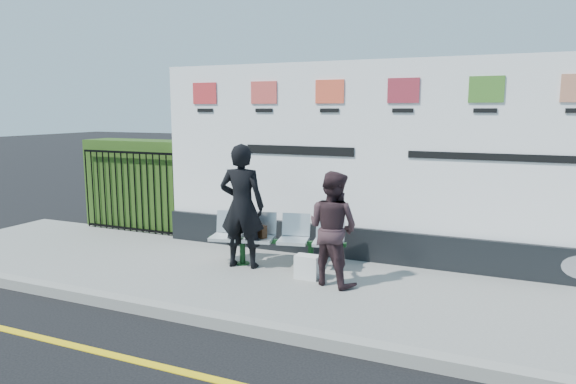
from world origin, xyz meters
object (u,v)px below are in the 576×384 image
object	(u,v)px
bench	(276,252)
woman_right	(333,228)
woman_left	(242,206)
billboard	(401,177)

from	to	relation	value
bench	woman_right	bearing A→B (deg)	-33.93
bench	woman_left	world-z (taller)	woman_left
billboard	bench	xyz separation A→B (m)	(-1.62, -0.89, -1.09)
billboard	woman_left	xyz separation A→B (m)	(-2.07, -1.10, -0.40)
bench	billboard	bearing A→B (deg)	16.66
billboard	woman_right	size ratio (longest dim) A/B	5.32
bench	woman_left	distance (m)	0.85
woman_right	bench	bearing A→B (deg)	-5.07
bench	woman_left	size ratio (longest dim) A/B	1.09
woman_left	woman_right	size ratio (longest dim) A/B	1.20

